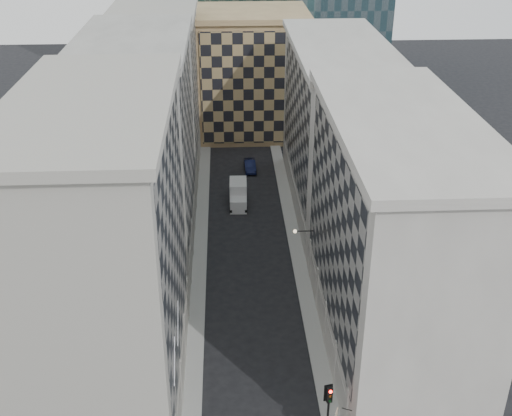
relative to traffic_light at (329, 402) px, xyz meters
name	(u,v)px	position (x,y,z in m)	size (l,w,h in m)	color
sidewalk_west	(200,256)	(-9.80, 25.85, -3.67)	(1.50, 100.00, 0.15)	#979792
sidewalk_east	(297,253)	(0.70, 25.85, -3.67)	(1.50, 100.00, 0.15)	#979792
bldg_left_a	(108,257)	(-15.43, 6.85, 8.08)	(10.80, 22.80, 23.70)	#A19D91
bldg_left_b	(142,149)	(-15.43, 28.85, 7.58)	(10.80, 22.80, 22.70)	gray
bldg_left_c	(160,90)	(-15.43, 50.85, 7.08)	(10.80, 22.80, 21.70)	#A19D91
bldg_right_a	(391,240)	(6.33, 10.85, 6.58)	(10.80, 26.80, 20.70)	#A5A098
bldg_right_b	(336,128)	(6.34, 37.85, 6.10)	(10.80, 28.80, 19.70)	#A5A098
tan_block	(252,73)	(-2.55, 63.75, 5.69)	(16.80, 14.80, 18.80)	#9F7C54
flagpoles_left	(176,342)	(-10.45, 1.85, 4.25)	(0.10, 6.33, 2.33)	gray
bracket_lamp	(297,231)	(-0.17, 19.85, 2.45)	(1.98, 0.36, 0.36)	black
traffic_light	(329,402)	(0.00, 0.00, 0.00)	(0.63, 0.59, 5.02)	black
box_truck	(238,195)	(-5.35, 38.04, -2.52)	(2.21, 5.20, 2.83)	silver
dark_car	(250,166)	(-3.47, 48.23, -3.04)	(1.49, 4.28, 1.41)	#0E1434
shop_sign	(338,413)	(0.43, -1.15, 0.09)	(1.20, 0.60, 0.71)	black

